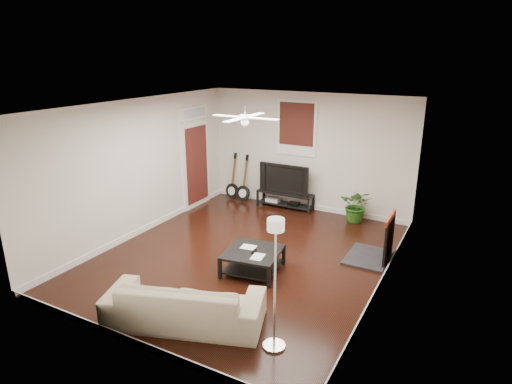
% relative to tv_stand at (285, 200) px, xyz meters
% --- Properties ---
extents(room, '(5.01, 6.01, 2.81)m').
position_rel_tv_stand_xyz_m(room, '(0.47, -2.78, 1.20)').
color(room, black).
rests_on(room, ground).
extents(brick_accent, '(0.02, 2.20, 2.80)m').
position_rel_tv_stand_xyz_m(brick_accent, '(2.96, -1.78, 1.20)').
color(brick_accent, '#A85036').
rests_on(brick_accent, floor).
extents(fireplace, '(0.80, 1.10, 0.92)m').
position_rel_tv_stand_xyz_m(fireplace, '(2.67, -1.78, 0.26)').
color(fireplace, black).
rests_on(fireplace, floor).
extents(window_back, '(1.00, 0.06, 1.30)m').
position_rel_tv_stand_xyz_m(window_back, '(0.17, 0.19, 1.75)').
color(window_back, black).
rests_on(window_back, wall_back).
extents(door_left, '(0.08, 1.00, 2.50)m').
position_rel_tv_stand_xyz_m(door_left, '(-1.99, -0.88, 1.05)').
color(door_left, white).
rests_on(door_left, wall_left).
extents(tv_stand, '(1.41, 0.38, 0.39)m').
position_rel_tv_stand_xyz_m(tv_stand, '(0.00, 0.00, 0.00)').
color(tv_stand, black).
rests_on(tv_stand, floor).
extents(tv, '(1.26, 0.17, 0.73)m').
position_rel_tv_stand_xyz_m(tv, '(-0.00, 0.02, 0.56)').
color(tv, black).
rests_on(tv, tv_stand).
extents(coffee_table, '(1.05, 1.05, 0.39)m').
position_rel_tv_stand_xyz_m(coffee_table, '(0.87, -3.24, -0.00)').
color(coffee_table, black).
rests_on(coffee_table, floor).
extents(sofa, '(2.36, 1.52, 0.64)m').
position_rel_tv_stand_xyz_m(sofa, '(0.75, -5.02, 0.12)').
color(sofa, tan).
rests_on(sofa, floor).
extents(floor_lamp, '(0.38, 0.38, 1.80)m').
position_rel_tv_stand_xyz_m(floor_lamp, '(2.10, -4.92, 0.70)').
color(floor_lamp, silver).
rests_on(floor_lamp, floor).
extents(potted_plant, '(0.75, 0.67, 0.77)m').
position_rel_tv_stand_xyz_m(potted_plant, '(1.80, -0.08, 0.19)').
color(potted_plant, '#235418').
rests_on(potted_plant, floor).
extents(guitar_left, '(0.41, 0.32, 1.21)m').
position_rel_tv_stand_xyz_m(guitar_left, '(-1.51, -0.03, 0.41)').
color(guitar_left, black).
rests_on(guitar_left, floor).
extents(guitar_right, '(0.39, 0.28, 1.21)m').
position_rel_tv_stand_xyz_m(guitar_right, '(-1.16, -0.06, 0.41)').
color(guitar_right, black).
rests_on(guitar_right, floor).
extents(ceiling_fan, '(1.24, 1.24, 0.32)m').
position_rel_tv_stand_xyz_m(ceiling_fan, '(0.47, -2.78, 2.40)').
color(ceiling_fan, white).
rests_on(ceiling_fan, ceiling).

